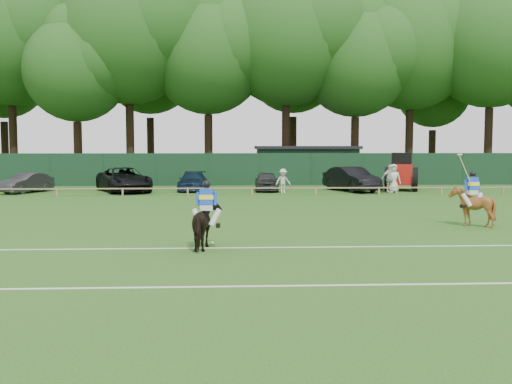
{
  "coord_description": "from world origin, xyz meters",
  "views": [
    {
      "loc": [
        -0.59,
        -19.12,
        3.16
      ],
      "look_at": [
        0.5,
        3.0,
        1.4
      ],
      "focal_mm": 42.0,
      "sensor_mm": 36.0,
      "label": 1
    }
  ],
  "objects": [
    {
      "name": "ground",
      "position": [
        0.0,
        0.0,
        0.0
      ],
      "size": [
        160.0,
        160.0,
        0.0
      ],
      "primitive_type": "plane",
      "color": "#1E4C14",
      "rests_on": "ground"
    },
    {
      "name": "horse_dark",
      "position": [
        -1.2,
        -1.13,
        0.74
      ],
      "size": [
        0.93,
        1.81,
        1.49
      ],
      "primitive_type": "imported",
      "rotation": [
        0.0,
        0.0,
        3.07
      ],
      "color": "black",
      "rests_on": "ground"
    },
    {
      "name": "horse_chestnut",
      "position": [
        8.89,
        3.45,
        0.78
      ],
      "size": [
        1.45,
        1.58,
        1.57
      ],
      "primitive_type": "imported",
      "rotation": [
        0.0,
        0.0,
        3.28
      ],
      "color": "brown",
      "rests_on": "ground"
    },
    {
      "name": "sedan_grey",
      "position": [
        -13.73,
        20.79,
        0.65
      ],
      "size": [
        2.77,
        4.18,
        1.3
      ],
      "primitive_type": "imported",
      "rotation": [
        0.0,
        0.0,
        -0.39
      ],
      "color": "#2E2F31",
      "rests_on": "ground"
    },
    {
      "name": "suv_black",
      "position": [
        -7.44,
        21.16,
        0.82
      ],
      "size": [
        4.85,
        6.46,
        1.63
      ],
      "primitive_type": "imported",
      "rotation": [
        0.0,
        0.0,
        0.42
      ],
      "color": "black",
      "rests_on": "ground"
    },
    {
      "name": "sedan_navy",
      "position": [
        -2.9,
        21.88,
        0.64
      ],
      "size": [
        1.97,
        4.49,
        1.29
      ],
      "primitive_type": "imported",
      "rotation": [
        0.0,
        0.0,
        -0.04
      ],
      "color": "#12233B",
      "rests_on": "ground"
    },
    {
      "name": "hatch_grey",
      "position": [
        2.13,
        21.42,
        0.66
      ],
      "size": [
        1.69,
        3.91,
        1.31
      ],
      "primitive_type": "imported",
      "rotation": [
        0.0,
        0.0,
        -0.04
      ],
      "color": "#313134",
      "rests_on": "ground"
    },
    {
      "name": "estate_black",
      "position": [
        7.86,
        20.99,
        0.82
      ],
      "size": [
        3.34,
        5.3,
        1.65
      ],
      "primitive_type": "imported",
      "rotation": [
        0.0,
        0.0,
        0.35
      ],
      "color": "black",
      "rests_on": "ground"
    },
    {
      "name": "spectator_left",
      "position": [
        3.11,
        19.82,
        0.79
      ],
      "size": [
        1.13,
        0.82,
        1.58
      ],
      "primitive_type": "imported",
      "rotation": [
        0.0,
        0.0,
        0.25
      ],
      "color": "beige",
      "rests_on": "ground"
    },
    {
      "name": "spectator_mid",
      "position": [
        10.06,
        19.46,
        0.92
      ],
      "size": [
        1.14,
        0.62,
        1.85
      ],
      "primitive_type": "imported",
      "rotation": [
        0.0,
        0.0,
        0.16
      ],
      "color": "silver",
      "rests_on": "ground"
    },
    {
      "name": "spectator_right",
      "position": [
        10.35,
        19.53,
        0.94
      ],
      "size": [
        0.99,
        0.71,
        1.89
      ],
      "primitive_type": "imported",
      "rotation": [
        0.0,
        0.0,
        -0.12
      ],
      "color": "silver",
      "rests_on": "ground"
    },
    {
      "name": "rider_dark",
      "position": [
        -1.2,
        -1.14,
        1.43
      ],
      "size": [
        0.94,
        0.4,
        1.41
      ],
      "rotation": [
        0.0,
        0.0,
        3.07
      ],
      "color": "silver",
      "rests_on": "ground"
    },
    {
      "name": "rider_chestnut",
      "position": [
        8.89,
        3.44,
        1.5
      ],
      "size": [
        0.95,
        0.54,
        2.05
      ],
      "rotation": [
        0.0,
        0.0,
        3.28
      ],
      "color": "silver",
      "rests_on": "ground"
    },
    {
      "name": "polo_ball",
      "position": [
        -1.05,
        -0.23,
        0.04
      ],
      "size": [
        0.09,
        0.09,
        0.09
      ],
      "primitive_type": "sphere",
      "color": "silver",
      "rests_on": "ground"
    },
    {
      "name": "pitch_lines",
      "position": [
        0.0,
        -3.5,
        0.01
      ],
      "size": [
        60.0,
        5.1,
        0.01
      ],
      "color": "silver",
      "rests_on": "ground"
    },
    {
      "name": "pitch_rail",
      "position": [
        0.0,
        18.0,
        0.45
      ],
      "size": [
        62.1,
        0.1,
        0.5
      ],
      "color": "#997F5B",
      "rests_on": "ground"
    },
    {
      "name": "perimeter_fence",
      "position": [
        0.0,
        27.0,
        1.25
      ],
      "size": [
        92.08,
        0.08,
        2.5
      ],
      "color": "#14351E",
      "rests_on": "ground"
    },
    {
      "name": "utility_shed",
      "position": [
        6.0,
        30.0,
        1.54
      ],
      "size": [
        8.4,
        4.4,
        3.04
      ],
      "color": "#14331E",
      "rests_on": "ground"
    },
    {
      "name": "tree_row",
      "position": [
        2.0,
        35.0,
        0.0
      ],
      "size": [
        96.0,
        12.0,
        21.0
      ],
      "primitive_type": null,
      "color": "#26561C",
      "rests_on": "ground"
    },
    {
      "name": "tractor",
      "position": [
        11.42,
        21.34,
        1.23
      ],
      "size": [
        2.91,
        3.58,
        2.6
      ],
      "rotation": [
        0.0,
        0.0,
        -0.31
      ],
      "color": "#B11810",
      "rests_on": "ground"
    }
  ]
}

